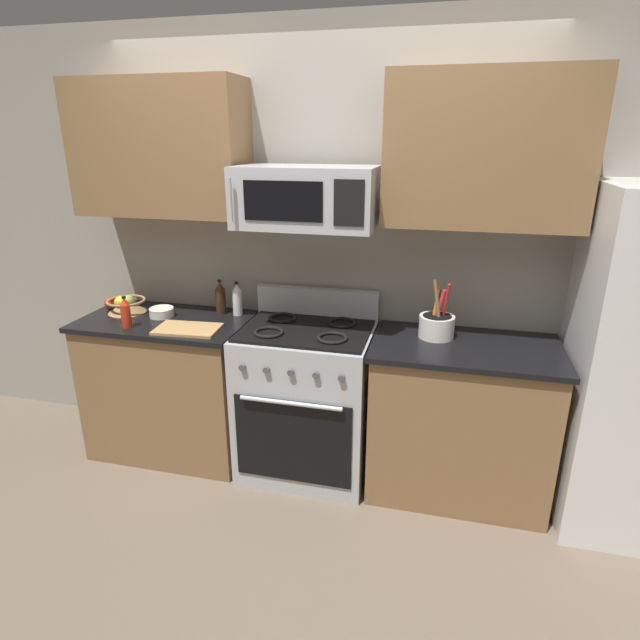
# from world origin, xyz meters

# --- Properties ---
(ground_plane) EXTENTS (16.00, 16.00, 0.00)m
(ground_plane) POSITION_xyz_m (0.00, 0.00, 0.00)
(ground_plane) COLOR #6B5B4C
(wall_back) EXTENTS (8.00, 0.10, 2.60)m
(wall_back) POSITION_xyz_m (0.00, 1.04, 1.30)
(wall_back) COLOR #9E998E
(wall_back) RESTS_ON ground
(counter_left) EXTENTS (1.03, 0.60, 0.91)m
(counter_left) POSITION_xyz_m (-0.90, 0.67, 0.46)
(counter_left) COLOR olive
(counter_left) RESTS_ON ground
(range_oven) EXTENTS (0.76, 0.64, 1.09)m
(range_oven) POSITION_xyz_m (-0.00, 0.68, 0.47)
(range_oven) COLOR #B2B5BA
(range_oven) RESTS_ON ground
(counter_right) EXTENTS (1.01, 0.60, 0.91)m
(counter_right) POSITION_xyz_m (0.89, 0.67, 0.46)
(counter_right) COLOR olive
(counter_right) RESTS_ON ground
(microwave) EXTENTS (0.75, 0.44, 0.32)m
(microwave) POSITION_xyz_m (-0.00, 0.70, 1.66)
(microwave) COLOR #B2B5BA
(upper_cabinets_left) EXTENTS (1.02, 0.34, 0.76)m
(upper_cabinets_left) POSITION_xyz_m (-0.91, 0.82, 1.90)
(upper_cabinets_left) COLOR olive
(upper_cabinets_right) EXTENTS (1.00, 0.34, 0.76)m
(upper_cabinets_right) POSITION_xyz_m (0.90, 0.82, 1.90)
(upper_cabinets_right) COLOR olive
(utensil_crock) EXTENTS (0.19, 0.19, 0.33)m
(utensil_crock) POSITION_xyz_m (0.73, 0.76, 0.98)
(utensil_crock) COLOR white
(utensil_crock) RESTS_ON counter_right
(fruit_basket) EXTENTS (0.24, 0.24, 0.11)m
(fruit_basket) POSITION_xyz_m (-1.20, 0.73, 0.96)
(fruit_basket) COLOR #9E7A4C
(fruit_basket) RESTS_ON counter_left
(apple_loose) EXTENTS (0.08, 0.08, 0.08)m
(apple_loose) POSITION_xyz_m (-1.34, 0.77, 0.95)
(apple_loose) COLOR red
(apple_loose) RESTS_ON counter_left
(cutting_board) EXTENTS (0.38, 0.25, 0.02)m
(cutting_board) POSITION_xyz_m (-0.67, 0.53, 0.92)
(cutting_board) COLOR tan
(cutting_board) RESTS_ON counter_left
(bottle_hot_sauce) EXTENTS (0.06, 0.06, 0.19)m
(bottle_hot_sauce) POSITION_xyz_m (-1.04, 0.49, 1.00)
(bottle_hot_sauce) COLOR red
(bottle_hot_sauce) RESTS_ON counter_left
(bottle_vinegar) EXTENTS (0.06, 0.06, 0.21)m
(bottle_vinegar) POSITION_xyz_m (-0.49, 0.85, 1.01)
(bottle_vinegar) COLOR silver
(bottle_vinegar) RESTS_ON counter_left
(bottle_soy) EXTENTS (0.06, 0.06, 0.22)m
(bottle_soy) POSITION_xyz_m (-0.61, 0.86, 1.01)
(bottle_soy) COLOR #382314
(bottle_soy) RESTS_ON counter_left
(prep_bowl) EXTENTS (0.15, 0.15, 0.06)m
(prep_bowl) POSITION_xyz_m (-0.94, 0.71, 0.94)
(prep_bowl) COLOR white
(prep_bowl) RESTS_ON counter_left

